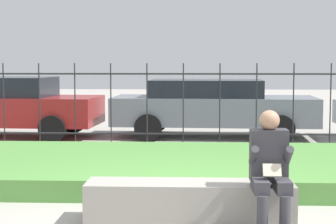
% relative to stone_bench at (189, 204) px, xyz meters
% --- Properties ---
extents(ground_plane, '(60.00, 60.00, 0.00)m').
position_rel_stone_bench_xyz_m(ground_plane, '(-0.14, 0.00, -0.19)').
color(ground_plane, '#A8A399').
extents(stone_bench, '(2.24, 0.51, 0.43)m').
position_rel_stone_bench_xyz_m(stone_bench, '(0.00, 0.00, 0.00)').
color(stone_bench, gray).
rests_on(stone_bench, ground_plane).
extents(person_seated_reader, '(0.42, 0.73, 1.23)m').
position_rel_stone_bench_xyz_m(person_seated_reader, '(0.82, -0.29, 0.47)').
color(person_seated_reader, black).
rests_on(person_seated_reader, ground_plane).
extents(grass_berm, '(9.69, 3.41, 0.28)m').
position_rel_stone_bench_xyz_m(grass_berm, '(-0.14, 2.40, -0.05)').
color(grass_berm, '#569342').
rests_on(grass_berm, ground_plane).
extents(iron_fence, '(7.69, 0.03, 1.70)m').
position_rel_stone_bench_xyz_m(iron_fence, '(-0.14, 4.78, 0.70)').
color(iron_fence, '#232326').
rests_on(iron_fence, ground_plane).
extents(car_parked_left, '(4.21, 2.06, 1.38)m').
position_rel_stone_bench_xyz_m(car_parked_left, '(-4.22, 6.76, 0.54)').
color(car_parked_left, maroon).
rests_on(car_parked_left, ground_plane).
extents(car_parked_center, '(4.68, 2.05, 1.32)m').
position_rel_stone_bench_xyz_m(car_parked_center, '(0.49, 6.94, 0.53)').
color(car_parked_center, slate).
rests_on(car_parked_center, ground_plane).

